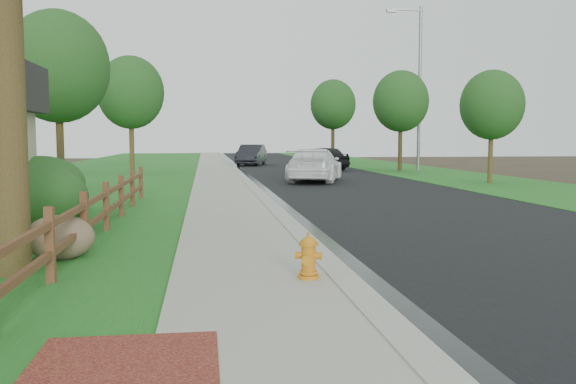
{
  "coord_description": "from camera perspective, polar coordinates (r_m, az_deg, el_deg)",
  "views": [
    {
      "loc": [
        -1.5,
        -5.75,
        2.02
      ],
      "look_at": [
        -0.07,
        4.69,
        1.09
      ],
      "focal_mm": 38.0,
      "sensor_mm": 36.0,
      "label": 1
    }
  ],
  "objects": [
    {
      "name": "ranch_fence",
      "position": [
        12.41,
        -17.49,
        -1.7
      ],
      "size": [
        0.12,
        16.92,
        1.1
      ],
      "color": "#4E291A",
      "rests_on": "ground"
    },
    {
      "name": "curb",
      "position": [
        40.84,
        -5.12,
        2.24
      ],
      "size": [
        0.4,
        90.0,
        0.12
      ],
      "primitive_type": "cube",
      "color": "gray",
      "rests_on": "ground"
    },
    {
      "name": "tree_mid_left",
      "position": [
        35.66,
        -14.51,
        8.99
      ],
      "size": [
        3.72,
        3.72,
        6.65
      ],
      "color": "#3A2B18",
      "rests_on": "ground"
    },
    {
      "name": "road",
      "position": [
        41.26,
        0.72,
        2.22
      ],
      "size": [
        8.0,
        90.0,
        0.02
      ],
      "primitive_type": "cube",
      "color": "black",
      "rests_on": "ground"
    },
    {
      "name": "verge_far",
      "position": [
        42.82,
        9.9,
        2.26
      ],
      "size": [
        6.0,
        90.0,
        0.04
      ],
      "primitive_type": "cube",
      "color": "#18571D",
      "rests_on": "ground"
    },
    {
      "name": "streetlight",
      "position": [
        38.96,
        11.96,
        10.34
      ],
      "size": [
        2.33,
        0.36,
        10.08
      ],
      "color": "slate",
      "rests_on": "ground"
    },
    {
      "name": "wet_gutter",
      "position": [
        40.86,
        -4.63,
        2.19
      ],
      "size": [
        0.5,
        90.0,
        0.0
      ],
      "primitive_type": "cube",
      "color": "black",
      "rests_on": "road"
    },
    {
      "name": "sidewalk",
      "position": [
        40.8,
        -6.94,
        2.2
      ],
      "size": [
        2.2,
        90.0,
        0.1
      ],
      "primitive_type": "cube",
      "color": "#A29C8D",
      "rests_on": "ground"
    },
    {
      "name": "grass_strip",
      "position": [
        40.82,
        -9.61,
        2.14
      ],
      "size": [
        1.6,
        90.0,
        0.06
      ],
      "primitive_type": "cube",
      "color": "#18571D",
      "rests_on": "ground"
    },
    {
      "name": "tree_far_right",
      "position": [
        50.82,
        4.24,
        8.15
      ],
      "size": [
        3.74,
        3.74,
        6.89
      ],
      "color": "#3A2B18",
      "rests_on": "ground"
    },
    {
      "name": "shrub_b",
      "position": [
        14.35,
        -22.26,
        -0.52
      ],
      "size": [
        2.23,
        2.23,
        1.46
      ],
      "primitive_type": "ellipsoid",
      "rotation": [
        0.0,
        0.0,
        -0.07
      ],
      "color": "#1A4317",
      "rests_on": "ground"
    },
    {
      "name": "dark_car_far",
      "position": [
        46.19,
        -3.45,
        3.49
      ],
      "size": [
        2.8,
        5.0,
        1.56
      ],
      "primitive_type": "imported",
      "rotation": [
        0.0,
        0.0,
        -0.26
      ],
      "color": "black",
      "rests_on": "road"
    },
    {
      "name": "lawn_near",
      "position": [
        41.32,
        -16.84,
        2.02
      ],
      "size": [
        9.0,
        90.0,
        0.04
      ],
      "primitive_type": "cube",
      "color": "#18571D",
      "rests_on": "ground"
    },
    {
      "name": "ground",
      "position": [
        6.28,
        6.63,
        -13.77
      ],
      "size": [
        120.0,
        120.0,
        0.0
      ],
      "primitive_type": "plane",
      "color": "#32261B"
    },
    {
      "name": "boulder",
      "position": [
        10.8,
        -20.59,
        -4.03
      ],
      "size": [
        1.39,
        1.24,
        0.76
      ],
      "primitive_type": "ellipsoid",
      "rotation": [
        0.0,
        0.0,
        0.4
      ],
      "color": "brown",
      "rests_on": "ground"
    },
    {
      "name": "tree_mid_right",
      "position": [
        38.15,
        10.51,
        8.33
      ],
      "size": [
        3.4,
        3.4,
        6.17
      ],
      "color": "#3A2B18",
      "rests_on": "ground"
    },
    {
      "name": "tree_near_right",
      "position": [
        28.79,
        18.54,
        7.72
      ],
      "size": [
        2.82,
        2.82,
        5.07
      ],
      "color": "#3A2B18",
      "rests_on": "ground"
    },
    {
      "name": "dark_car_mid",
      "position": [
        39.77,
        3.23,
        3.22
      ],
      "size": [
        3.19,
        4.81,
        1.52
      ],
      "primitive_type": "imported",
      "rotation": [
        0.0,
        0.0,
        3.48
      ],
      "color": "black",
      "rests_on": "road"
    },
    {
      "name": "tree_near_left",
      "position": [
        25.19,
        -20.74,
        10.89
      ],
      "size": [
        3.89,
        3.89,
        6.89
      ],
      "color": "#3A2B18",
      "rests_on": "ground"
    },
    {
      "name": "fire_hydrant",
      "position": [
        8.41,
        1.93,
        -6.15
      ],
      "size": [
        0.42,
        0.34,
        0.63
      ],
      "color": "orange",
      "rests_on": "sidewalk"
    },
    {
      "name": "shrub_d",
      "position": [
        17.71,
        -22.09,
        0.64
      ],
      "size": [
        2.82,
        2.82,
        1.56
      ],
      "primitive_type": "ellipsoid",
      "rotation": [
        0.0,
        0.0,
        -0.27
      ],
      "color": "#1A4317",
      "rests_on": "ground"
    },
    {
      "name": "white_suv",
      "position": [
        28.54,
        2.53,
        2.54
      ],
      "size": [
        3.7,
        5.74,
        1.55
      ],
      "primitive_type": "imported",
      "rotation": [
        0.0,
        0.0,
        2.83
      ],
      "color": "white",
      "rests_on": "road"
    }
  ]
}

